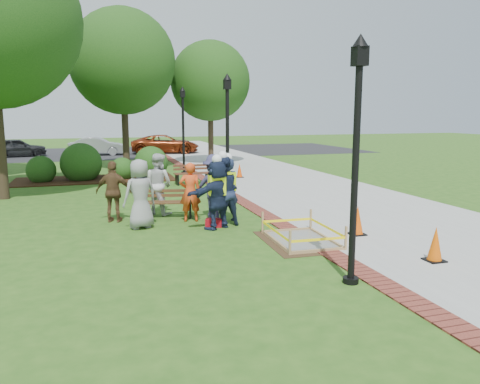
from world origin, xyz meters
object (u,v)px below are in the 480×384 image
object	(u,v)px
wet_concrete_pad	(301,232)
cone_front	(435,245)
bench_near	(168,209)
hivis_worker_a	(217,192)
lamp_near	(356,143)
hivis_worker_c	(223,189)
hivis_worker_b	(228,188)

from	to	relation	value
wet_concrete_pad	cone_front	xyz separation A→B (m)	(1.94, -2.20, 0.12)
wet_concrete_pad	bench_near	distance (m)	4.35
bench_near	hivis_worker_a	distance (m)	2.08
bench_near	lamp_near	size ratio (longest dim) A/B	0.36
bench_near	hivis_worker_c	distance (m)	2.04
hivis_worker_a	hivis_worker_b	world-z (taller)	hivis_worker_a
bench_near	wet_concrete_pad	bearing A→B (deg)	-53.42
bench_near	lamp_near	world-z (taller)	lamp_near
wet_concrete_pad	bench_near	bearing A→B (deg)	126.58
hivis_worker_a	hivis_worker_b	bearing A→B (deg)	55.00
wet_concrete_pad	cone_front	distance (m)	2.93
cone_front	hivis_worker_b	world-z (taller)	hivis_worker_b
hivis_worker_b	cone_front	bearing A→B (deg)	-57.35
lamp_near	bench_near	bearing A→B (deg)	110.14
cone_front	hivis_worker_a	world-z (taller)	hivis_worker_a
wet_concrete_pad	hivis_worker_b	bearing A→B (deg)	113.28
lamp_near	hivis_worker_a	world-z (taller)	lamp_near
bench_near	hivis_worker_c	xyz separation A→B (m)	(1.25, -1.43, 0.73)
wet_concrete_pad	bench_near	world-z (taller)	bench_near
wet_concrete_pad	hivis_worker_a	xyz separation A→B (m)	(-1.56, 1.83, 0.73)
cone_front	hivis_worker_b	distance (m)	5.62
hivis_worker_a	hivis_worker_c	size ratio (longest dim) A/B	0.97
cone_front	hivis_worker_a	xyz separation A→B (m)	(-3.50, 4.02, 0.61)
hivis_worker_a	bench_near	bearing A→B (deg)	121.77
bench_near	hivis_worker_a	xyz separation A→B (m)	(1.03, -1.67, 0.71)
bench_near	cone_front	distance (m)	7.27
hivis_worker_a	hivis_worker_b	distance (m)	0.84
bench_near	hivis_worker_a	bearing A→B (deg)	-58.23
cone_front	hivis_worker_b	xyz separation A→B (m)	(-3.02, 4.71, 0.59)
hivis_worker_c	wet_concrete_pad	bearing A→B (deg)	-56.98
lamp_near	hivis_worker_c	xyz separation A→B (m)	(-1.04, 4.81, -1.49)
bench_near	hivis_worker_b	size ratio (longest dim) A/B	0.81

